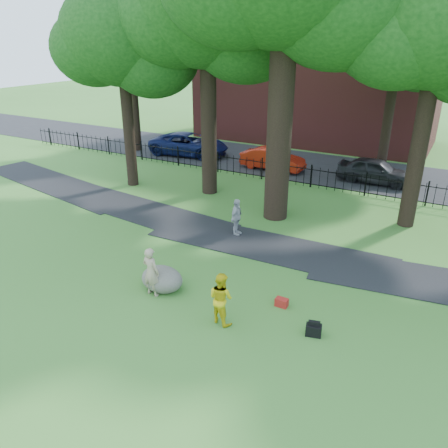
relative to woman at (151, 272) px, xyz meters
The scene contains 16 objects.
ground 1.70m from the woman, 53.51° to the left, with size 120.00×120.00×0.00m, color #396F26.
footpath 5.48m from the woman, 69.75° to the left, with size 36.00×2.60×0.03m, color black.
street 17.23m from the woman, 87.08° to the left, with size 80.00×7.00×0.02m, color black.
iron_fence 13.21m from the woman, 86.20° to the left, with size 44.00×0.04×1.20m.
brick_building 25.89m from the woman, 97.07° to the left, with size 18.00×8.00×12.00m, color maroon.
tree_row 12.13m from the woman, 81.74° to the left, with size 26.82×7.96×12.42m.
woman is the anchor object (origin of this frame).
man 2.71m from the woman, ahead, with size 0.79×0.62×1.63m, color gold.
pedestrian 5.50m from the woman, 87.68° to the left, with size 0.95×0.39×1.61m, color #9E9EA3.
boulder 0.61m from the woman, 80.15° to the left, with size 1.48×1.11×0.86m, color #696257.
lamppost 12.06m from the woman, 133.78° to the left, with size 0.35×0.35×3.48m.
backpack 5.39m from the woman, ahead, with size 0.45×0.28×0.33m, color black.
red_bag 4.29m from the woman, 19.97° to the left, with size 0.39×0.25×0.27m, color maroon.
red_sedan 15.59m from the woman, 98.87° to the left, with size 1.42×4.07×1.34m, color #B6210E.
navy_van 18.21m from the woman, 119.64° to the left, with size 2.57×5.57×1.55m, color #0D1544.
grey_car 16.20m from the woman, 76.33° to the left, with size 1.70×4.22×1.44m, color black.
Camera 1 is at (7.19, -10.75, 7.87)m, focal length 35.00 mm.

